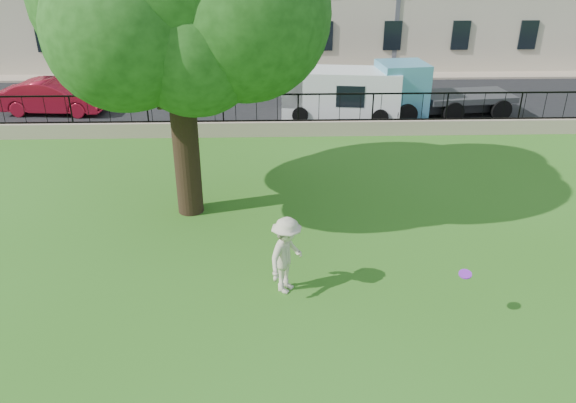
{
  "coord_description": "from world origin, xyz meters",
  "views": [
    {
      "loc": [
        -1.07,
        -9.78,
        7.53
      ],
      "look_at": [
        -0.67,
        3.5,
        1.1
      ],
      "focal_mm": 35.0,
      "sensor_mm": 36.0,
      "label": 1
    }
  ],
  "objects_px": {
    "man": "(287,255)",
    "blue_truck": "(442,89)",
    "frisbee": "(465,274)",
    "red_sedan": "(54,97)",
    "white_van": "(341,94)"
  },
  "relations": [
    {
      "from": "red_sedan",
      "to": "blue_truck",
      "type": "distance_m",
      "value": 17.43
    },
    {
      "from": "man",
      "to": "blue_truck",
      "type": "height_order",
      "value": "blue_truck"
    },
    {
      "from": "white_van",
      "to": "blue_truck",
      "type": "bearing_deg",
      "value": 8.46
    },
    {
      "from": "man",
      "to": "frisbee",
      "type": "relative_size",
      "value": 6.9
    },
    {
      "from": "red_sedan",
      "to": "blue_truck",
      "type": "height_order",
      "value": "blue_truck"
    },
    {
      "from": "man",
      "to": "blue_truck",
      "type": "bearing_deg",
      "value": 3.08
    },
    {
      "from": "white_van",
      "to": "red_sedan",
      "type": "bearing_deg",
      "value": -177.18
    },
    {
      "from": "frisbee",
      "to": "white_van",
      "type": "distance_m",
      "value": 14.52
    },
    {
      "from": "red_sedan",
      "to": "white_van",
      "type": "height_order",
      "value": "white_van"
    },
    {
      "from": "frisbee",
      "to": "white_van",
      "type": "xyz_separation_m",
      "value": [
        -0.9,
        14.49,
        -0.05
      ]
    },
    {
      "from": "man",
      "to": "blue_truck",
      "type": "relative_size",
      "value": 0.32
    },
    {
      "from": "red_sedan",
      "to": "white_van",
      "type": "bearing_deg",
      "value": -89.23
    },
    {
      "from": "frisbee",
      "to": "blue_truck",
      "type": "height_order",
      "value": "blue_truck"
    },
    {
      "from": "red_sedan",
      "to": "blue_truck",
      "type": "relative_size",
      "value": 0.8
    },
    {
      "from": "red_sedan",
      "to": "blue_truck",
      "type": "xyz_separation_m",
      "value": [
        17.4,
        -0.91,
        0.45
      ]
    }
  ]
}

